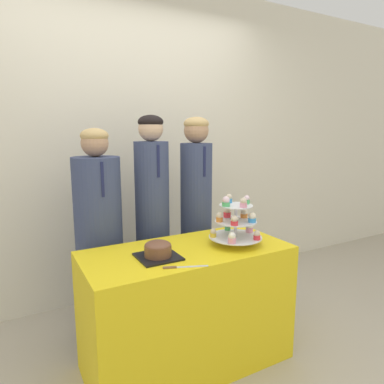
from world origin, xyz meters
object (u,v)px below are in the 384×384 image
Objects in this scene: round_cake at (158,250)px; student_0 at (100,244)px; cupcake_stand at (236,221)px; student_2 at (196,219)px; cake_knife at (178,267)px; student_1 at (152,226)px.

round_cake is 0.15× the size of student_0.
round_cake is 0.69× the size of cupcake_stand.
student_2 is (0.57, 0.58, -0.03)m from round_cake.
student_2 reaches higher than cake_knife.
student_0 reaches higher than cupcake_stand.
student_0 is at bearing 107.39° from round_cake.
student_0 is 0.76m from student_2.
cupcake_stand is at bearing 39.48° from cake_knife.
cupcake_stand is 0.95m from student_0.
student_0 reaches higher than cake_knife.
round_cake is 0.19m from cake_knife.
round_cake is at bearing -72.61° from student_0.
cake_knife is 0.80m from student_0.
student_2 is at bearing -0.00° from student_0.
round_cake is at bearing 121.19° from cake_knife.
student_2 is (0.76, -0.00, 0.08)m from student_0.
round_cake is 0.15× the size of student_1.
cupcake_stand reaches higher than cake_knife.
student_1 reaches higher than round_cake.
student_1 is at bearing 70.78° from round_cake.
cake_knife is at bearing -125.21° from student_2.
student_0 is (-0.18, 0.58, -0.11)m from round_cake.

